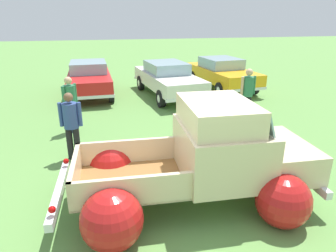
% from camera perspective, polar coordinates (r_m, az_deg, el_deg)
% --- Properties ---
extents(ground_plane, '(80.00, 80.00, 0.00)m').
position_cam_1_polar(ground_plane, '(5.93, 3.21, -13.82)').
color(ground_plane, '#609347').
extents(vintage_pickup_truck, '(4.68, 2.87, 1.96)m').
position_cam_1_polar(vintage_pickup_truck, '(5.64, 7.23, -6.95)').
color(vintage_pickup_truck, black).
rests_on(vintage_pickup_truck, ground).
extents(show_car_0, '(1.94, 4.47, 1.43)m').
position_cam_1_polar(show_car_0, '(13.66, -14.60, 8.88)').
color(show_car_0, black).
rests_on(show_car_0, ground).
extents(show_car_1, '(2.41, 4.85, 1.43)m').
position_cam_1_polar(show_car_1, '(13.07, -0.09, 9.05)').
color(show_car_1, black).
rests_on(show_car_1, ground).
extents(show_car_2, '(2.34, 4.57, 1.43)m').
position_cam_1_polar(show_car_2, '(14.57, 10.08, 9.90)').
color(show_car_2, black).
rests_on(show_car_2, ground).
extents(spectator_0, '(0.48, 0.48, 1.67)m').
position_cam_1_polar(spectator_0, '(9.29, -17.90, 4.45)').
color(spectator_0, navy).
rests_on(spectator_0, ground).
extents(spectator_1, '(0.54, 0.38, 1.72)m').
position_cam_1_polar(spectator_1, '(10.18, 14.75, 6.29)').
color(spectator_1, black).
rests_on(spectator_1, ground).
extents(spectator_2, '(0.54, 0.38, 1.65)m').
position_cam_1_polar(spectator_2, '(7.48, -17.76, 0.68)').
color(spectator_2, black).
rests_on(spectator_2, ground).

